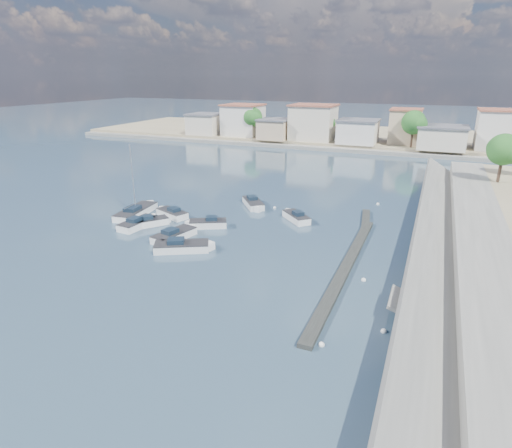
% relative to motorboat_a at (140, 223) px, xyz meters
% --- Properties ---
extents(ground, '(400.00, 400.00, 0.00)m').
position_rel_motorboat_a_xyz_m(ground, '(17.27, 27.83, -0.38)').
color(ground, '#273E4F').
rests_on(ground, ground).
extents(seawall_walkway, '(5.00, 90.00, 1.80)m').
position_rel_motorboat_a_xyz_m(seawall_walkway, '(35.77, 0.83, 0.52)').
color(seawall_walkway, slate).
rests_on(seawall_walkway, ground).
extents(breakwater, '(2.00, 31.02, 0.35)m').
position_rel_motorboat_a_xyz_m(breakwater, '(24.18, 0.52, -0.21)').
color(breakwater, black).
rests_on(breakwater, ground).
extents(far_shore_land, '(160.00, 40.00, 1.40)m').
position_rel_motorboat_a_xyz_m(far_shore_land, '(17.27, 79.83, 0.32)').
color(far_shore_land, gray).
rests_on(far_shore_land, ground).
extents(far_shore_quay, '(160.00, 2.50, 0.80)m').
position_rel_motorboat_a_xyz_m(far_shore_quay, '(17.27, 58.83, 0.02)').
color(far_shore_quay, slate).
rests_on(far_shore_quay, ground).
extents(far_town, '(113.01, 12.80, 8.35)m').
position_rel_motorboat_a_xyz_m(far_town, '(27.99, 64.75, 4.56)').
color(far_town, beige).
rests_on(far_town, far_shore_land).
extents(shore_trees, '(74.56, 38.32, 7.92)m').
position_rel_motorboat_a_xyz_m(shore_trees, '(25.61, 55.94, 5.84)').
color(shore_trees, '#38281E').
rests_on(shore_trees, ground).
extents(motorboat_a, '(2.41, 5.53, 1.48)m').
position_rel_motorboat_a_xyz_m(motorboat_a, '(0.00, 0.00, 0.00)').
color(motorboat_a, white).
rests_on(motorboat_a, ground).
extents(motorboat_b, '(3.59, 4.01, 1.48)m').
position_rel_motorboat_a_xyz_m(motorboat_b, '(1.17, 0.94, -0.00)').
color(motorboat_b, white).
rests_on(motorboat_b, ground).
extents(motorboat_c, '(4.26, 4.26, 1.48)m').
position_rel_motorboat_a_xyz_m(motorboat_c, '(15.86, 9.13, 0.00)').
color(motorboat_c, white).
rests_on(motorboat_c, ground).
extents(motorboat_d, '(4.63, 3.46, 1.48)m').
position_rel_motorboat_a_xyz_m(motorboat_d, '(7.19, 2.74, -0.00)').
color(motorboat_d, white).
rests_on(motorboat_d, ground).
extents(motorboat_e, '(3.07, 5.73, 1.48)m').
position_rel_motorboat_a_xyz_m(motorboat_e, '(5.98, -1.62, -0.00)').
color(motorboat_e, white).
rests_on(motorboat_e, ground).
extents(motorboat_f, '(4.93, 3.31, 1.48)m').
position_rel_motorboat_a_xyz_m(motorboat_f, '(1.29, 4.51, -0.00)').
color(motorboat_f, white).
rests_on(motorboat_f, ground).
extents(motorboat_g, '(4.47, 5.06, 1.48)m').
position_rel_motorboat_a_xyz_m(motorboat_g, '(9.12, 12.15, 0.00)').
color(motorboat_g, white).
rests_on(motorboat_g, ground).
extents(motorboat_h, '(5.78, 4.36, 1.48)m').
position_rel_motorboat_a_xyz_m(motorboat_h, '(8.61, -4.13, -0.00)').
color(motorboat_h, white).
rests_on(motorboat_h, ground).
extents(sailboat, '(3.09, 7.68, 9.00)m').
position_rel_motorboat_a_xyz_m(sailboat, '(-3.06, 3.60, 0.03)').
color(sailboat, white).
rests_on(sailboat, ground).
extents(mooring_buoys, '(18.76, 34.30, 0.41)m').
position_rel_motorboat_a_xyz_m(mooring_buoys, '(24.40, 1.90, -0.33)').
color(mooring_buoys, white).
rests_on(mooring_buoys, ground).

